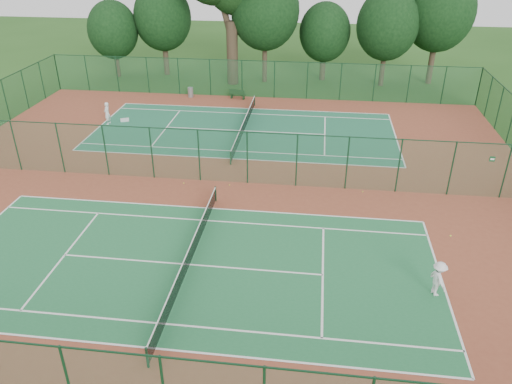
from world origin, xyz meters
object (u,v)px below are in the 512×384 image
trash_bin (191,92)px  kit_bag (125,120)px  bench (237,94)px  player_far (107,113)px  player_near (438,279)px

trash_bin → kit_bag: trash_bin is taller
bench → player_far: bearing=-129.1°
kit_bag → player_near: bearing=-66.3°
trash_bin → bench: bearing=-0.6°
player_near → kit_bag: bearing=27.6°
player_far → bench: (9.52, 8.03, -0.45)m
player_far → trash_bin: bearing=153.0°
trash_bin → kit_bag: (-3.87, -7.31, -0.33)m
trash_bin → kit_bag: size_ratio=1.33×
trash_bin → player_near: bearing=-56.6°
trash_bin → bench: size_ratio=0.59×
player_far → player_near: bearing=55.0°
player_far → bench: size_ratio=1.17×
player_near → player_far: player_far is taller
bench → kit_bag: size_ratio=2.26×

